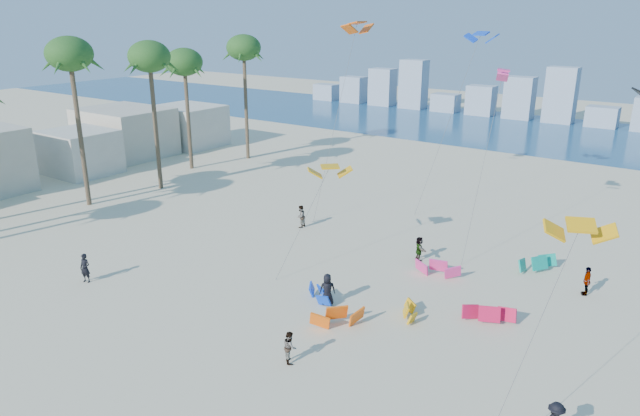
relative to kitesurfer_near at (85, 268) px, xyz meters
The scene contains 10 objects.
ground 10.65m from the kitesurfer_near, 38.60° to the right, with size 220.00×220.00×0.00m, color beige.
ocean 65.91m from the kitesurfer_near, 82.77° to the left, with size 220.00×220.00×0.00m, color navy.
kitesurfer_near is the anchor object (origin of this frame).
kitesurfer_mid 15.83m from the kitesurfer_near, ahead, with size 0.79×0.61×1.62m, color gray.
kitesurfers_far 21.97m from the kitesurfer_near, 28.16° to the left, with size 30.15×15.50×1.90m.
grounded_kites 21.64m from the kitesurfer_near, 29.53° to the left, with size 11.95×16.28×0.97m.
flying_kites 30.74m from the kitesurfer_near, 38.44° to the left, with size 38.39×35.64×15.89m.
palm_row 20.44m from the kitesurfer_near, 146.63° to the left, with size 7.91×44.80×14.68m.
beachfront_buildings 29.15m from the kitesurfer_near, 150.80° to the left, with size 11.50×43.00×6.00m.
distant_skyline 75.75m from the kitesurfer_near, 84.62° to the left, with size 85.00×3.00×8.40m.
Camera 1 is at (22.63, -11.84, 15.97)m, focal length 32.48 mm.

